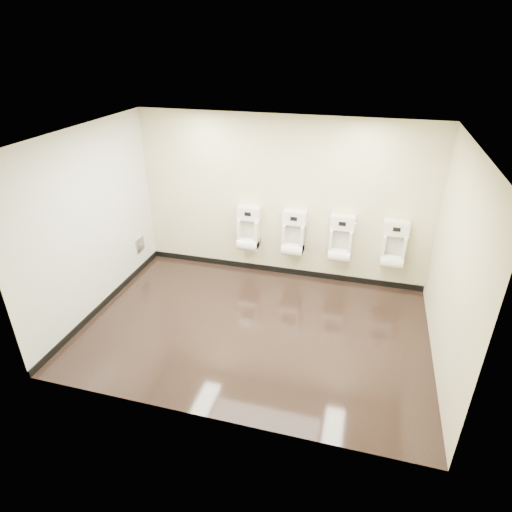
{
  "coord_description": "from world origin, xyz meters",
  "views": [
    {
      "loc": [
        1.38,
        -4.95,
        3.89
      ],
      "look_at": [
        -0.13,
        0.55,
        0.92
      ],
      "focal_mm": 30.0,
      "sensor_mm": 36.0,
      "label": 1
    }
  ],
  "objects": [
    {
      "name": "ground",
      "position": [
        0.0,
        0.0,
        0.0
      ],
      "size": [
        5.0,
        3.5,
        0.0
      ],
      "primitive_type": "cube",
      "color": "black",
      "rests_on": "ground"
    },
    {
      "name": "ceiling",
      "position": [
        0.0,
        0.0,
        2.8
      ],
      "size": [
        5.0,
        3.5,
        0.0
      ],
      "primitive_type": "cube",
      "color": "white"
    },
    {
      "name": "back_wall",
      "position": [
        0.0,
        1.75,
        1.4
      ],
      "size": [
        5.0,
        0.02,
        2.8
      ],
      "primitive_type": "cube",
      "color": "beige",
      "rests_on": "ground"
    },
    {
      "name": "front_wall",
      "position": [
        0.0,
        -1.75,
        1.4
      ],
      "size": [
        5.0,
        0.02,
        2.8
      ],
      "primitive_type": "cube",
      "color": "beige",
      "rests_on": "ground"
    },
    {
      "name": "left_wall",
      "position": [
        -2.5,
        0.0,
        1.4
      ],
      "size": [
        0.02,
        3.5,
        2.8
      ],
      "primitive_type": "cube",
      "color": "beige",
      "rests_on": "ground"
    },
    {
      "name": "right_wall",
      "position": [
        2.5,
        0.0,
        1.4
      ],
      "size": [
        0.02,
        3.5,
        2.8
      ],
      "primitive_type": "cube",
      "color": "beige",
      "rests_on": "ground"
    },
    {
      "name": "tile_overlay_left",
      "position": [
        -2.5,
        0.0,
        1.4
      ],
      "size": [
        0.01,
        3.5,
        2.8
      ],
      "primitive_type": "cube",
      "color": "silver",
      "rests_on": "ground"
    },
    {
      "name": "skirting_back",
      "position": [
        0.0,
        1.74,
        0.05
      ],
      "size": [
        5.0,
        0.02,
        0.1
      ],
      "primitive_type": "cube",
      "color": "black",
      "rests_on": "ground"
    },
    {
      "name": "skirting_left",
      "position": [
        -2.49,
        0.0,
        0.05
      ],
      "size": [
        0.02,
        3.5,
        0.1
      ],
      "primitive_type": "cube",
      "color": "black",
      "rests_on": "ground"
    },
    {
      "name": "access_panel",
      "position": [
        -2.48,
        1.2,
        0.5
      ],
      "size": [
        0.04,
        0.25,
        0.25
      ],
      "color": "#9E9EA3",
      "rests_on": "left_wall"
    },
    {
      "name": "urinal_0",
      "position": [
        -0.55,
        1.61,
        0.81
      ],
      "size": [
        0.41,
        0.31,
        0.77
      ],
      "color": "white",
      "rests_on": "back_wall"
    },
    {
      "name": "urinal_1",
      "position": [
        0.25,
        1.61,
        0.81
      ],
      "size": [
        0.41,
        0.31,
        0.77
      ],
      "color": "white",
      "rests_on": "back_wall"
    },
    {
      "name": "urinal_2",
      "position": [
        1.05,
        1.61,
        0.81
      ],
      "size": [
        0.41,
        0.31,
        0.77
      ],
      "color": "white",
      "rests_on": "back_wall"
    },
    {
      "name": "urinal_3",
      "position": [
        1.9,
        1.61,
        0.81
      ],
      "size": [
        0.41,
        0.31,
        0.77
      ],
      "color": "white",
      "rests_on": "back_wall"
    }
  ]
}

